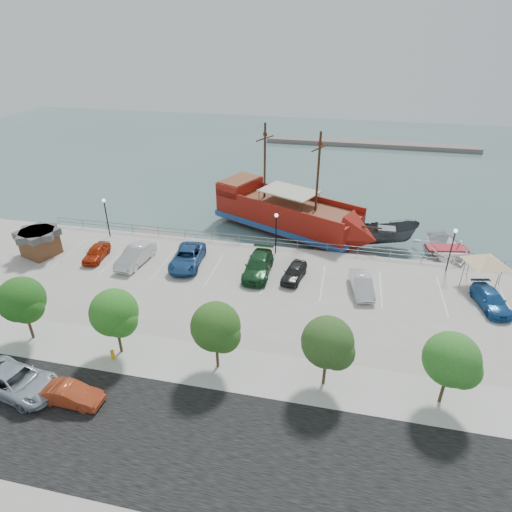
# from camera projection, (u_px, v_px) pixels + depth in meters

# --- Properties ---
(ground) EXTENTS (160.00, 160.00, 0.00)m
(ground) POSITION_uv_depth(u_px,v_px,m) (262.00, 298.00, 37.41)
(ground) COLOR #405F5D
(street) EXTENTS (100.00, 8.00, 0.04)m
(street) POSITION_uv_depth(u_px,v_px,m) (204.00, 446.00, 23.23)
(street) COLOR black
(street) RESTS_ON land_slab
(sidewalk) EXTENTS (100.00, 4.00, 0.05)m
(sidewalk) POSITION_uv_depth(u_px,v_px,m) (232.00, 369.00, 28.36)
(sidewalk) COLOR #B8B8AD
(sidewalk) RESTS_ON land_slab
(seawall_railing) EXTENTS (50.00, 0.06, 1.00)m
(seawall_railing) POSITION_uv_depth(u_px,v_px,m) (278.00, 243.00, 43.34)
(seawall_railing) COLOR slate
(seawall_railing) RESTS_ON land_slab
(far_shore) EXTENTS (40.00, 3.00, 0.80)m
(far_shore) POSITION_uv_depth(u_px,v_px,m) (370.00, 144.00, 82.41)
(far_shore) COLOR #70655C
(far_shore) RESTS_ON ground
(pirate_ship) EXTENTS (19.66, 12.77, 12.33)m
(pirate_ship) POSITION_uv_depth(u_px,v_px,m) (297.00, 217.00, 47.60)
(pirate_ship) COLOR maroon
(pirate_ship) RESTS_ON ground
(patrol_boat) EXTENTS (7.18, 4.12, 2.62)m
(patrol_boat) POSITION_uv_depth(u_px,v_px,m) (386.00, 236.00, 45.18)
(patrol_boat) COLOR #3C4045
(patrol_boat) RESTS_ON ground
(speedboat) EXTENTS (6.53, 8.31, 1.56)m
(speedboat) POSITION_uv_depth(u_px,v_px,m) (446.00, 251.00, 43.37)
(speedboat) COLOR white
(speedboat) RESTS_ON ground
(dock_west) EXTENTS (7.32, 3.52, 0.40)m
(dock_west) POSITION_uv_depth(u_px,v_px,m) (164.00, 236.00, 47.60)
(dock_west) COLOR gray
(dock_west) RESTS_ON ground
(dock_mid) EXTENTS (6.56, 3.03, 0.36)m
(dock_mid) POSITION_uv_depth(u_px,v_px,m) (344.00, 255.00, 43.94)
(dock_mid) COLOR gray
(dock_mid) RESTS_ON ground
(dock_east) EXTENTS (7.53, 4.29, 0.41)m
(dock_east) POSITION_uv_depth(u_px,v_px,m) (444.00, 264.00, 42.12)
(dock_east) COLOR gray
(dock_east) RESTS_ON ground
(shed) EXTENTS (3.99, 3.99, 2.59)m
(shed) POSITION_uv_depth(u_px,v_px,m) (39.00, 242.00, 41.65)
(shed) COLOR brown
(shed) RESTS_ON land_slab
(canopy_tent) EXTENTS (5.64, 5.64, 3.55)m
(canopy_tent) POSITION_uv_depth(u_px,v_px,m) (488.00, 254.00, 35.93)
(canopy_tent) COLOR slate
(canopy_tent) RESTS_ON land_slab
(street_van) EXTENTS (6.09, 3.58, 1.59)m
(street_van) POSITION_uv_depth(u_px,v_px,m) (16.00, 381.00, 26.35)
(street_van) COLOR #A4B0BC
(street_van) RESTS_ON street
(street_sedan) EXTENTS (3.92, 1.42, 1.28)m
(street_sedan) POSITION_uv_depth(u_px,v_px,m) (71.00, 394.00, 25.61)
(street_sedan) COLOR #B43E1E
(street_sedan) RESTS_ON street
(fire_hydrant) EXTENTS (0.28, 0.28, 0.81)m
(fire_hydrant) POSITION_uv_depth(u_px,v_px,m) (113.00, 354.00, 28.99)
(fire_hydrant) COLOR gold
(fire_hydrant) RESTS_ON sidewalk
(lamp_post_left) EXTENTS (0.36, 0.36, 4.28)m
(lamp_post_left) POSITION_uv_depth(u_px,v_px,m) (106.00, 211.00, 44.41)
(lamp_post_left) COLOR black
(lamp_post_left) RESTS_ON land_slab
(lamp_post_mid) EXTENTS (0.36, 0.36, 4.28)m
(lamp_post_mid) POSITION_uv_depth(u_px,v_px,m) (276.00, 226.00, 41.06)
(lamp_post_mid) COLOR black
(lamp_post_mid) RESTS_ON land_slab
(lamp_post_right) EXTENTS (0.36, 0.36, 4.28)m
(lamp_post_right) POSITION_uv_depth(u_px,v_px,m) (453.00, 243.00, 38.09)
(lamp_post_right) COLOR black
(lamp_post_right) RESTS_ON land_slab
(tree_b) EXTENTS (3.30, 3.20, 5.00)m
(tree_b) POSITION_uv_depth(u_px,v_px,m) (23.00, 301.00, 29.48)
(tree_b) COLOR #473321
(tree_b) RESTS_ON sidewalk
(tree_c) EXTENTS (3.30, 3.20, 5.00)m
(tree_c) POSITION_uv_depth(u_px,v_px,m) (116.00, 314.00, 28.17)
(tree_c) COLOR #473321
(tree_c) RESTS_ON sidewalk
(tree_d) EXTENTS (3.30, 3.20, 5.00)m
(tree_d) POSITION_uv_depth(u_px,v_px,m) (218.00, 329.00, 26.87)
(tree_d) COLOR #473321
(tree_d) RESTS_ON sidewalk
(tree_e) EXTENTS (3.30, 3.20, 5.00)m
(tree_e) POSITION_uv_depth(u_px,v_px,m) (330.00, 344.00, 25.57)
(tree_e) COLOR #473321
(tree_e) RESTS_ON sidewalk
(tree_f) EXTENTS (3.30, 3.20, 5.00)m
(tree_f) POSITION_uv_depth(u_px,v_px,m) (454.00, 362.00, 24.27)
(tree_f) COLOR #473321
(tree_f) RESTS_ON sidewalk
(parked_car_a) EXTENTS (1.95, 4.04, 1.33)m
(parked_car_a) POSITION_uv_depth(u_px,v_px,m) (96.00, 252.00, 41.25)
(parked_car_a) COLOR #AF2A0B
(parked_car_a) RESTS_ON land_slab
(parked_car_b) EXTENTS (2.24, 5.17, 1.66)m
(parked_car_b) POSITION_uv_depth(u_px,v_px,m) (135.00, 256.00, 40.36)
(parked_car_b) COLOR silver
(parked_car_b) RESTS_ON land_slab
(parked_car_c) EXTENTS (3.17, 5.88, 1.57)m
(parked_car_c) POSITION_uv_depth(u_px,v_px,m) (187.00, 257.00, 40.13)
(parked_car_c) COLOR navy
(parked_car_c) RESTS_ON land_slab
(parked_car_d) EXTENTS (2.36, 5.62, 1.62)m
(parked_car_d) POSITION_uv_depth(u_px,v_px,m) (258.00, 266.00, 38.72)
(parked_car_d) COLOR #1A4522
(parked_car_d) RESTS_ON land_slab
(parked_car_e) EXTENTS (2.25, 4.15, 1.34)m
(parked_car_e) POSITION_uv_depth(u_px,v_px,m) (294.00, 272.00, 38.01)
(parked_car_e) COLOR black
(parked_car_e) RESTS_ON land_slab
(parked_car_f) EXTENTS (2.31, 4.56, 1.43)m
(parked_car_f) POSITION_uv_depth(u_px,v_px,m) (362.00, 284.00, 36.16)
(parked_car_f) COLOR silver
(parked_car_f) RESTS_ON land_slab
(parked_car_h) EXTENTS (2.77, 4.86, 1.33)m
(parked_car_h) POSITION_uv_depth(u_px,v_px,m) (491.00, 300.00, 34.23)
(parked_car_h) COLOR #1E5497
(parked_car_h) RESTS_ON land_slab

